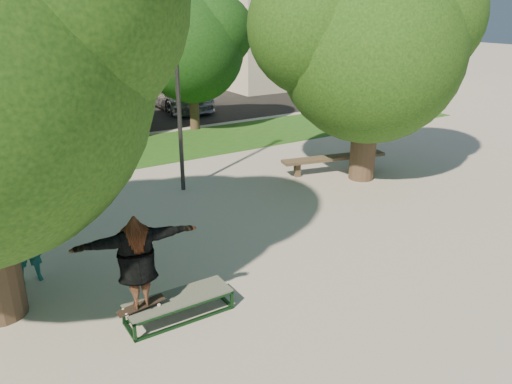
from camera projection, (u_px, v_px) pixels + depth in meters
ground at (242, 273)px, 9.88m from camera, size 120.00×120.00×0.00m
grass_strip at (131, 152)px, 17.89m from camera, size 30.00×4.00×0.02m
asphalt_strip at (62, 122)px, 22.54m from camera, size 40.00×8.00×0.01m
tree_right at (367, 39)px, 13.82m from camera, size 6.24×5.33×6.51m
bg_tree_mid at (39, 34)px, 17.48m from camera, size 5.76×4.92×6.24m
bg_tree_right at (189, 44)px, 20.01m from camera, size 5.04×4.31×5.43m
lamppost at (177, 78)px, 13.22m from camera, size 0.25×0.15×6.11m
side_building at (302, 19)px, 34.84m from camera, size 15.00×10.00×8.00m
grind_box at (179, 307)px, 8.45m from camera, size 1.80×0.60×0.38m
skater_rig at (137, 262)px, 7.76m from camera, size 1.98×0.77×1.65m
bystander at (25, 240)px, 9.32m from camera, size 0.64×0.43×1.71m
bench at (334, 159)px, 15.64m from camera, size 3.44×1.19×0.53m
car_dark at (41, 118)px, 19.67m from camera, size 2.24×4.96×1.58m
car_grey at (95, 111)px, 21.32m from camera, size 2.36×5.04×1.39m
car_silver_b at (176, 92)px, 25.18m from camera, size 2.41×5.57×1.60m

